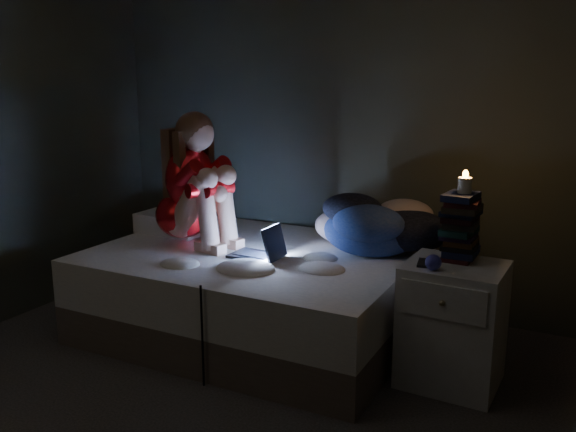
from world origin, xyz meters
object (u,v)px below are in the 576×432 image
Objects in this scene: laptop at (255,240)px; nightstand at (452,324)px; bed at (254,291)px; phone at (425,263)px; woman at (182,177)px; candle at (465,183)px.

laptop reaches higher than nightstand.
nightstand reaches higher than bed.
bed is 1.20m from phone.
woman is 6.09× the size of phone.
woman is 2.80× the size of laptop.
nightstand is at bearing -4.98° from bed.
bed is 23.96× the size of candle.
laptop is 1.25m from candle.
candle is (1.18, 0.10, 0.42)m from laptop.
phone is at bearing -150.27° from nightstand.
candle is (1.25, -0.01, 0.79)m from bed.
nightstand is 0.37m from phone.
laptop is 0.47× the size of nightstand.
woman is 1.31× the size of nightstand.
laptop is 3.80× the size of candle.
laptop is at bearing -54.65° from bed.
laptop is 2.17× the size of phone.
laptop is at bearing 1.09° from woman.
bed is 0.40m from laptop.
nightstand is (1.78, -0.10, -0.63)m from woman.
candle is at bearing 92.71° from nightstand.
laptop is at bearing -177.87° from nightstand.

